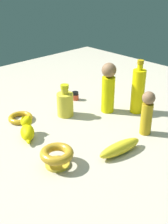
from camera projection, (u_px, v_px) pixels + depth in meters
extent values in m
plane|color=#BCB29E|center=(84.00, 123.00, 1.23)|extent=(2.00, 2.00, 0.00)
cylinder|color=#DCD509|center=(108.00, 95.00, 1.30)|extent=(0.07, 0.07, 0.17)
sphere|color=#8B6646|center=(109.00, 70.00, 1.24)|extent=(0.07, 0.07, 0.07)
cylinder|color=yellow|center=(138.00, 92.00, 1.28)|extent=(0.06, 0.06, 0.21)
cylinder|color=yellow|center=(140.00, 67.00, 1.23)|extent=(0.03, 0.03, 0.03)
cylinder|color=#BF970E|center=(141.00, 62.00, 1.22)|extent=(0.03, 0.03, 0.02)
torus|color=#C3911A|center=(20.00, 118.00, 1.25)|extent=(0.11, 0.11, 0.02)
cylinder|color=#B83C24|center=(75.00, 97.00, 1.45)|extent=(0.03, 0.03, 0.03)
cylinder|color=yellow|center=(75.00, 95.00, 1.44)|extent=(0.03, 0.03, 0.00)
cylinder|color=black|center=(75.00, 93.00, 1.44)|extent=(0.03, 0.03, 0.01)
cylinder|color=gold|center=(65.00, 105.00, 1.27)|extent=(0.08, 0.08, 0.11)
cylinder|color=gold|center=(65.00, 91.00, 1.24)|extent=(0.03, 0.03, 0.03)
cylinder|color=gold|center=(65.00, 87.00, 1.23)|extent=(0.04, 0.04, 0.02)
cylinder|color=gold|center=(57.00, 164.00, 0.96)|extent=(0.08, 0.08, 0.01)
torus|color=#BC8C20|center=(57.00, 154.00, 0.94)|extent=(0.12, 0.12, 0.03)
cylinder|color=#B59117|center=(146.00, 119.00, 1.12)|extent=(0.06, 0.06, 0.13)
sphere|color=#896344|center=(149.00, 98.00, 1.08)|extent=(0.05, 0.05, 0.05)
ellipsoid|color=yellow|center=(120.00, 148.00, 1.01)|extent=(0.07, 0.19, 0.05)
ellipsoid|color=#E0D006|center=(27.00, 132.00, 1.10)|extent=(0.11, 0.10, 0.06)
sphere|color=#E0D006|center=(26.00, 122.00, 1.13)|extent=(0.05, 0.05, 0.05)
cone|color=#E0D006|center=(23.00, 118.00, 1.11)|extent=(0.02, 0.02, 0.02)
cone|color=#E0D006|center=(29.00, 117.00, 1.12)|extent=(0.02, 0.02, 0.02)
ellipsoid|color=#E0D006|center=(28.00, 141.00, 1.07)|extent=(0.05, 0.04, 0.02)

